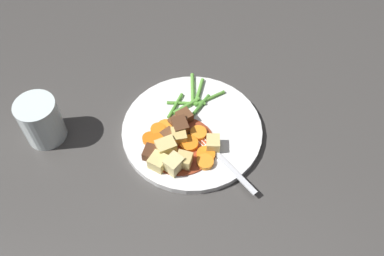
# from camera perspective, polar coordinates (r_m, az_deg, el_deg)

# --- Properties ---
(ground_plane) EXTENTS (3.00, 3.00, 0.00)m
(ground_plane) POSITION_cam_1_polar(r_m,az_deg,el_deg) (0.82, 0.00, -0.57)
(ground_plane) COLOR #423F3D
(dinner_plate) EXTENTS (0.27, 0.27, 0.01)m
(dinner_plate) POSITION_cam_1_polar(r_m,az_deg,el_deg) (0.81, 0.00, -0.29)
(dinner_plate) COLOR white
(dinner_plate) RESTS_ON ground_plane
(stew_sauce) EXTENTS (0.13, 0.13, 0.00)m
(stew_sauce) POSITION_cam_1_polar(r_m,az_deg,el_deg) (0.78, -1.59, -2.36)
(stew_sauce) COLOR #93381E
(stew_sauce) RESTS_ON dinner_plate
(carrot_slice_0) EXTENTS (0.05, 0.05, 0.01)m
(carrot_slice_0) POSITION_cam_1_polar(r_m,az_deg,el_deg) (0.77, 1.91, -3.67)
(carrot_slice_0) COLOR orange
(carrot_slice_0) RESTS_ON dinner_plate
(carrot_slice_1) EXTENTS (0.03, 0.03, 0.01)m
(carrot_slice_1) POSITION_cam_1_polar(r_m,az_deg,el_deg) (0.80, -4.66, -0.28)
(carrot_slice_1) COLOR orange
(carrot_slice_1) RESTS_ON dinner_plate
(carrot_slice_2) EXTENTS (0.04, 0.04, 0.01)m
(carrot_slice_2) POSITION_cam_1_polar(r_m,az_deg,el_deg) (0.79, -5.82, -1.48)
(carrot_slice_2) COLOR orange
(carrot_slice_2) RESTS_ON dinner_plate
(carrot_slice_3) EXTENTS (0.04, 0.04, 0.01)m
(carrot_slice_3) POSITION_cam_1_polar(r_m,az_deg,el_deg) (0.80, -3.60, 0.03)
(carrot_slice_3) COLOR orange
(carrot_slice_3) RESTS_ON dinner_plate
(carrot_slice_4) EXTENTS (0.03, 0.03, 0.01)m
(carrot_slice_4) POSITION_cam_1_polar(r_m,az_deg,el_deg) (0.78, -4.62, -1.83)
(carrot_slice_4) COLOR orange
(carrot_slice_4) RESTS_ON dinner_plate
(carrot_slice_5) EXTENTS (0.04, 0.04, 0.01)m
(carrot_slice_5) POSITION_cam_1_polar(r_m,az_deg,el_deg) (0.76, 1.82, -4.67)
(carrot_slice_5) COLOR orange
(carrot_slice_5) RESTS_ON dinner_plate
(carrot_slice_6) EXTENTS (0.03, 0.03, 0.01)m
(carrot_slice_6) POSITION_cam_1_polar(r_m,az_deg,el_deg) (0.79, 0.89, -0.71)
(carrot_slice_6) COLOR orange
(carrot_slice_6) RESTS_ON dinner_plate
(carrot_slice_7) EXTENTS (0.05, 0.05, 0.01)m
(carrot_slice_7) POSITION_cam_1_polar(r_m,az_deg,el_deg) (0.78, -0.43, -2.17)
(carrot_slice_7) COLOR orange
(carrot_slice_7) RESTS_ON dinner_plate
(potato_chunk_0) EXTENTS (0.04, 0.04, 0.02)m
(potato_chunk_0) POSITION_cam_1_polar(r_m,az_deg,el_deg) (0.78, -1.80, -1.12)
(potato_chunk_0) COLOR #DBBC6B
(potato_chunk_0) RESTS_ON dinner_plate
(potato_chunk_1) EXTENTS (0.03, 0.03, 0.03)m
(potato_chunk_1) POSITION_cam_1_polar(r_m,az_deg,el_deg) (0.75, -1.09, -4.46)
(potato_chunk_1) COLOR #DBBC6B
(potato_chunk_1) RESTS_ON dinner_plate
(potato_chunk_2) EXTENTS (0.04, 0.04, 0.03)m
(potato_chunk_2) POSITION_cam_1_polar(r_m,az_deg,el_deg) (0.74, -2.50, -4.98)
(potato_chunk_2) COLOR #EAD68C
(potato_chunk_2) RESTS_ON dinner_plate
(potato_chunk_3) EXTENTS (0.03, 0.03, 0.02)m
(potato_chunk_3) POSITION_cam_1_polar(r_m,az_deg,el_deg) (0.77, 2.90, -2.13)
(potato_chunk_3) COLOR #E5CC7A
(potato_chunk_3) RESTS_ON dinner_plate
(potato_chunk_4) EXTENTS (0.04, 0.04, 0.02)m
(potato_chunk_4) POSITION_cam_1_polar(r_m,az_deg,el_deg) (0.75, -4.65, -4.63)
(potato_chunk_4) COLOR #E5CC7A
(potato_chunk_4) RESTS_ON dinner_plate
(potato_chunk_5) EXTENTS (0.04, 0.04, 0.03)m
(potato_chunk_5) POSITION_cam_1_polar(r_m,az_deg,el_deg) (0.76, -3.59, -2.68)
(potato_chunk_5) COLOR #E5CC7A
(potato_chunk_5) RESTS_ON dinner_plate
(meat_chunk_0) EXTENTS (0.04, 0.04, 0.02)m
(meat_chunk_0) POSITION_cam_1_polar(r_m,az_deg,el_deg) (0.81, -1.05, 1.54)
(meat_chunk_0) COLOR brown
(meat_chunk_0) RESTS_ON dinner_plate
(meat_chunk_1) EXTENTS (0.03, 0.02, 0.02)m
(meat_chunk_1) POSITION_cam_1_polar(r_m,az_deg,el_deg) (0.77, -5.68, -3.39)
(meat_chunk_1) COLOR #4C2B19
(meat_chunk_1) RESTS_ON dinner_plate
(meat_chunk_2) EXTENTS (0.03, 0.03, 0.02)m
(meat_chunk_2) POSITION_cam_1_polar(r_m,az_deg,el_deg) (0.80, -2.49, 0.61)
(meat_chunk_2) COLOR brown
(meat_chunk_2) RESTS_ON dinner_plate
(meat_chunk_3) EXTENTS (0.04, 0.04, 0.03)m
(meat_chunk_3) POSITION_cam_1_polar(r_m,az_deg,el_deg) (0.79, -1.64, 0.18)
(meat_chunk_3) COLOR #56331E
(meat_chunk_3) RESTS_ON dinner_plate
(meat_chunk_4) EXTENTS (0.03, 0.03, 0.01)m
(meat_chunk_4) POSITION_cam_1_polar(r_m,az_deg,el_deg) (0.79, -3.39, -0.84)
(meat_chunk_4) COLOR brown
(meat_chunk_4) RESTS_ON dinner_plate
(green_bean_0) EXTENTS (0.07, 0.01, 0.01)m
(green_bean_0) POSITION_cam_1_polar(r_m,az_deg,el_deg) (0.86, 1.02, 5.13)
(green_bean_0) COLOR #66AD42
(green_bean_0) RESTS_ON dinner_plate
(green_bean_1) EXTENTS (0.05, 0.05, 0.01)m
(green_bean_1) POSITION_cam_1_polar(r_m,az_deg,el_deg) (0.83, -0.75, 3.06)
(green_bean_1) COLOR #66AD42
(green_bean_1) RESTS_ON dinner_plate
(green_bean_2) EXTENTS (0.08, 0.03, 0.01)m
(green_bean_2) POSITION_cam_1_polar(r_m,az_deg,el_deg) (0.86, 0.08, 5.45)
(green_bean_2) COLOR #66AD42
(green_bean_2) RESTS_ON dinner_plate
(green_bean_3) EXTENTS (0.08, 0.03, 0.01)m
(green_bean_3) POSITION_cam_1_polar(r_m,az_deg,el_deg) (0.83, 1.19, 2.69)
(green_bean_3) COLOR #4C8E33
(green_bean_3) RESTS_ON dinner_plate
(green_bean_4) EXTENTS (0.02, 0.08, 0.01)m
(green_bean_4) POSITION_cam_1_polar(r_m,az_deg,el_deg) (0.84, -0.81, 3.44)
(green_bean_4) COLOR #599E38
(green_bean_4) RESTS_ON dinner_plate
(green_bean_5) EXTENTS (0.07, 0.02, 0.01)m
(green_bean_5) POSITION_cam_1_polar(r_m,az_deg,el_deg) (0.84, -2.30, 3.08)
(green_bean_5) COLOR #599E38
(green_bean_5) RESTS_ON dinner_plate
(green_bean_6) EXTENTS (0.05, 0.05, 0.01)m
(green_bean_6) POSITION_cam_1_polar(r_m,az_deg,el_deg) (0.85, 2.43, 4.09)
(green_bean_6) COLOR #599E38
(green_bean_6) RESTS_ON dinner_plate
(fork) EXTENTS (0.12, 0.15, 0.00)m
(fork) POSITION_cam_1_polar(r_m,az_deg,el_deg) (0.77, 3.91, -4.08)
(fork) COLOR silver
(fork) RESTS_ON dinner_plate
(water_glass) EXTENTS (0.08, 0.08, 0.09)m
(water_glass) POSITION_cam_1_polar(r_m,az_deg,el_deg) (0.83, -19.98, 0.96)
(water_glass) COLOR silver
(water_glass) RESTS_ON ground_plane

